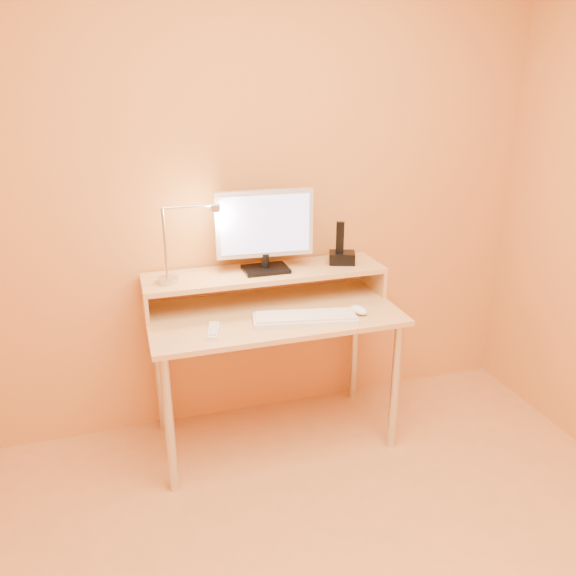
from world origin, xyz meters
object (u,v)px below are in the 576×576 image
object	(u,v)px
keyboard	(305,319)
lamp_base	(168,280)
mouse	(359,310)
monitor_panel	(265,224)
remote_control	(213,331)
phone_dock	(342,258)

from	to	relation	value
keyboard	lamp_base	bearing A→B (deg)	166.82
mouse	lamp_base	bearing A→B (deg)	152.97
monitor_panel	keyboard	bearing A→B (deg)	-66.81
lamp_base	mouse	world-z (taller)	lamp_base
mouse	remote_control	bearing A→B (deg)	170.38
phone_dock	keyboard	distance (m)	0.46
remote_control	monitor_panel	bearing A→B (deg)	57.86
monitor_panel	mouse	size ratio (longest dim) A/B	4.42
keyboard	remote_control	distance (m)	0.43
lamp_base	keyboard	size ratio (longest dim) A/B	0.21
monitor_panel	keyboard	xyz separation A→B (m)	(0.11, -0.30, -0.39)
monitor_panel	lamp_base	bearing A→B (deg)	-171.63
keyboard	phone_dock	bearing A→B (deg)	55.48
lamp_base	phone_dock	size ratio (longest dim) A/B	0.77
monitor_panel	remote_control	distance (m)	0.59
lamp_base	keyboard	xyz separation A→B (m)	(0.59, -0.26, -0.16)
monitor_panel	lamp_base	xyz separation A→B (m)	(-0.48, -0.04, -0.23)
monitor_panel	mouse	world-z (taller)	monitor_panel
phone_dock	mouse	distance (m)	0.34
phone_dock	remote_control	size ratio (longest dim) A/B	0.79
monitor_panel	lamp_base	size ratio (longest dim) A/B	4.78
mouse	phone_dock	bearing A→B (deg)	74.66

